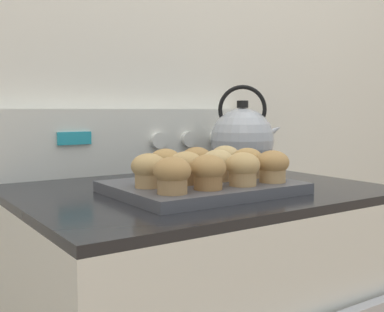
# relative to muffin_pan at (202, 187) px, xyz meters

# --- Properties ---
(wall_back) EXTENTS (8.00, 0.05, 2.40)m
(wall_back) POSITION_rel_muffin_pan_xyz_m (0.03, 0.43, 0.25)
(wall_back) COLOR silver
(wall_back) RESTS_ON ground_plane
(control_panel) EXTENTS (0.75, 0.07, 0.17)m
(control_panel) POSITION_rel_muffin_pan_xyz_m (0.03, 0.38, 0.08)
(control_panel) COLOR silver
(control_panel) RESTS_ON stove_range
(muffin_pan) EXTENTS (0.36, 0.28, 0.02)m
(muffin_pan) POSITION_rel_muffin_pan_xyz_m (0.00, 0.00, 0.00)
(muffin_pan) COLOR #4C4C51
(muffin_pan) RESTS_ON stove_range
(muffin_r0_c0) EXTENTS (0.07, 0.07, 0.07)m
(muffin_r0_c0) POSITION_rel_muffin_pan_xyz_m (-0.12, -0.08, 0.04)
(muffin_r0_c0) COLOR #A37A4C
(muffin_r0_c0) RESTS_ON muffin_pan
(muffin_r0_c1) EXTENTS (0.07, 0.07, 0.07)m
(muffin_r0_c1) POSITION_rel_muffin_pan_xyz_m (-0.04, -0.08, 0.04)
(muffin_r0_c1) COLOR olive
(muffin_r0_c1) RESTS_ON muffin_pan
(muffin_r0_c2) EXTENTS (0.07, 0.07, 0.07)m
(muffin_r0_c2) POSITION_rel_muffin_pan_xyz_m (0.04, -0.08, 0.04)
(muffin_r0_c2) COLOR tan
(muffin_r0_c2) RESTS_ON muffin_pan
(muffin_r0_c3) EXTENTS (0.07, 0.07, 0.07)m
(muffin_r0_c3) POSITION_rel_muffin_pan_xyz_m (0.12, -0.08, 0.04)
(muffin_r0_c3) COLOR tan
(muffin_r0_c3) RESTS_ON muffin_pan
(muffin_r1_c0) EXTENTS (0.07, 0.07, 0.07)m
(muffin_r1_c0) POSITION_rel_muffin_pan_xyz_m (-0.12, 0.00, 0.04)
(muffin_r1_c0) COLOR tan
(muffin_r1_c0) RESTS_ON muffin_pan
(muffin_r1_c1) EXTENTS (0.07, 0.07, 0.07)m
(muffin_r1_c1) POSITION_rel_muffin_pan_xyz_m (-0.04, -0.00, 0.04)
(muffin_r1_c1) COLOR olive
(muffin_r1_c1) RESTS_ON muffin_pan
(muffin_r1_c2) EXTENTS (0.07, 0.07, 0.07)m
(muffin_r1_c2) POSITION_rel_muffin_pan_xyz_m (0.04, -0.00, 0.04)
(muffin_r1_c2) COLOR tan
(muffin_r1_c2) RESTS_ON muffin_pan
(muffin_r1_c3) EXTENTS (0.07, 0.07, 0.07)m
(muffin_r1_c3) POSITION_rel_muffin_pan_xyz_m (0.12, -0.00, 0.04)
(muffin_r1_c3) COLOR #A37A4C
(muffin_r1_c3) RESTS_ON muffin_pan
(muffin_r2_c1) EXTENTS (0.07, 0.07, 0.07)m
(muffin_r2_c1) POSITION_rel_muffin_pan_xyz_m (-0.04, 0.08, 0.04)
(muffin_r2_c1) COLOR olive
(muffin_r2_c1) RESTS_ON muffin_pan
(muffin_r2_c2) EXTENTS (0.07, 0.07, 0.07)m
(muffin_r2_c2) POSITION_rel_muffin_pan_xyz_m (0.04, 0.08, 0.04)
(muffin_r2_c2) COLOR olive
(muffin_r2_c2) RESTS_ON muffin_pan
(muffin_r2_c3) EXTENTS (0.07, 0.07, 0.07)m
(muffin_r2_c3) POSITION_rel_muffin_pan_xyz_m (0.12, 0.08, 0.04)
(muffin_r2_c3) COLOR tan
(muffin_r2_c3) RESTS_ON muffin_pan
(tea_kettle) EXTENTS (0.20, 0.18, 0.24)m
(tea_kettle) POSITION_rel_muffin_pan_xyz_m (0.29, 0.22, 0.08)
(tea_kettle) COLOR #ADAFB5
(tea_kettle) RESTS_ON stove_range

